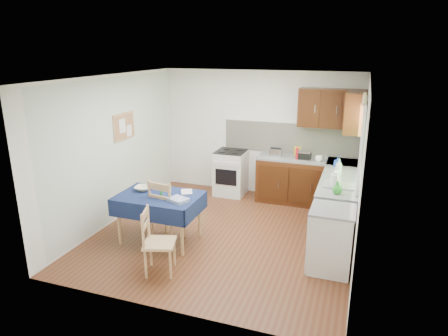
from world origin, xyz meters
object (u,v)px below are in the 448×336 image
(dining_table, at_px, (159,202))
(chair_far, at_px, (166,209))
(chair_near, at_px, (156,240))
(toaster, at_px, (276,152))
(sandwich_press, at_px, (304,155))
(kettle, at_px, (335,179))
(dish_rack, at_px, (339,184))

(dining_table, xyz_separation_m, chair_far, (0.10, 0.02, -0.11))
(chair_near, relative_size, toaster, 3.90)
(chair_far, distance_m, sandwich_press, 2.91)
(chair_far, xyz_separation_m, kettle, (2.42, 0.89, 0.47))
(dining_table, distance_m, chair_near, 0.95)
(chair_far, xyz_separation_m, toaster, (1.21, 2.27, 0.44))
(dish_rack, bearing_deg, chair_near, -143.07)
(dining_table, xyz_separation_m, toaster, (1.31, 2.28, 0.33))
(chair_near, distance_m, sandwich_press, 3.51)
(chair_far, xyz_separation_m, chair_near, (0.30, -0.86, -0.06))
(dish_rack, xyz_separation_m, kettle, (-0.06, -0.02, 0.08))
(sandwich_press, relative_size, dish_rack, 0.57)
(dish_rack, bearing_deg, sandwich_press, 115.96)
(dining_table, xyz_separation_m, sandwich_press, (1.84, 2.31, 0.32))
(dining_table, bearing_deg, sandwich_press, 75.20)
(chair_near, xyz_separation_m, sandwich_press, (1.44, 3.16, 0.49))
(sandwich_press, relative_size, kettle, 1.08)
(chair_far, height_order, toaster, toaster)
(sandwich_press, bearing_deg, kettle, -39.95)
(toaster, bearing_deg, chair_near, -127.25)
(chair_near, height_order, toaster, toaster)
(dining_table, relative_size, chair_near, 1.38)
(dish_rack, distance_m, kettle, 0.10)
(dining_table, relative_size, kettle, 5.11)
(kettle, bearing_deg, dining_table, -160.32)
(dining_table, bearing_deg, kettle, 43.32)
(chair_near, relative_size, kettle, 3.71)
(dining_table, bearing_deg, chair_far, 33.06)
(dining_table, relative_size, chair_far, 1.23)
(dining_table, distance_m, chair_far, 0.15)
(chair_far, relative_size, chair_near, 1.12)
(toaster, relative_size, sandwich_press, 0.88)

